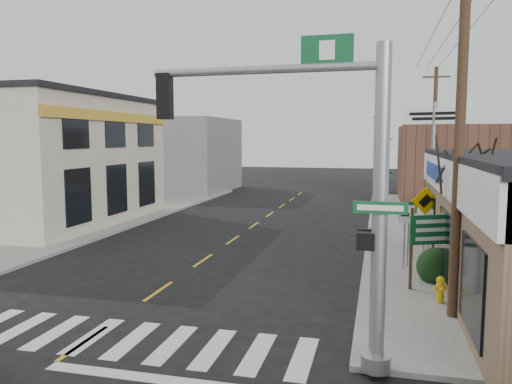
% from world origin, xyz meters
% --- Properties ---
extents(ground, '(140.00, 140.00, 0.00)m').
position_xyz_m(ground, '(0.00, 0.00, 0.00)').
color(ground, black).
rests_on(ground, ground).
extents(sidewalk_right, '(6.00, 38.00, 0.13)m').
position_xyz_m(sidewalk_right, '(9.00, 13.00, 0.07)').
color(sidewalk_right, gray).
rests_on(sidewalk_right, ground).
extents(sidewalk_left, '(6.00, 38.00, 0.13)m').
position_xyz_m(sidewalk_left, '(-9.00, 13.00, 0.07)').
color(sidewalk_left, gray).
rests_on(sidewalk_left, ground).
extents(center_line, '(0.12, 56.00, 0.01)m').
position_xyz_m(center_line, '(0.00, 8.00, 0.01)').
color(center_line, gold).
rests_on(center_line, ground).
extents(crosswalk, '(11.00, 2.20, 0.01)m').
position_xyz_m(crosswalk, '(0.00, 0.40, 0.01)').
color(crosswalk, silver).
rests_on(crosswalk, ground).
extents(left_building, '(12.00, 12.00, 6.80)m').
position_xyz_m(left_building, '(-13.00, 14.00, 3.40)').
color(left_building, beige).
rests_on(left_building, ground).
extents(bldg_distant_right, '(8.00, 10.00, 5.60)m').
position_xyz_m(bldg_distant_right, '(12.00, 30.00, 2.80)').
color(bldg_distant_right, brown).
rests_on(bldg_distant_right, ground).
extents(bldg_distant_left, '(9.00, 10.00, 6.40)m').
position_xyz_m(bldg_distant_left, '(-11.00, 32.00, 3.20)').
color(bldg_distant_left, slate).
rests_on(bldg_distant_left, ground).
extents(traffic_signal_pole, '(5.12, 0.39, 6.48)m').
position_xyz_m(traffic_signal_pole, '(5.74, -0.05, 3.99)').
color(traffic_signal_pole, gray).
rests_on(traffic_signal_pole, sidewalk_right).
extents(guide_sign, '(1.42, 0.13, 2.48)m').
position_xyz_m(guide_sign, '(8.05, 5.63, 1.75)').
color(guide_sign, '#483321').
rests_on(guide_sign, sidewalk_right).
extents(fire_hydrant, '(0.23, 0.23, 0.74)m').
position_xyz_m(fire_hydrant, '(8.21, 4.56, 0.53)').
color(fire_hydrant, gold).
rests_on(fire_hydrant, sidewalk_right).
extents(ped_crossing_sign, '(1.06, 0.08, 2.73)m').
position_xyz_m(ped_crossing_sign, '(8.20, 9.84, 2.00)').
color(ped_crossing_sign, gray).
rests_on(ped_crossing_sign, sidewalk_right).
extents(lamp_post, '(0.73, 0.58, 5.65)m').
position_xyz_m(lamp_post, '(6.36, 12.80, 3.41)').
color(lamp_post, black).
rests_on(lamp_post, sidewalk_right).
extents(dance_center_sign, '(2.96, 0.18, 6.29)m').
position_xyz_m(dance_center_sign, '(9.00, 15.86, 4.91)').
color(dance_center_sign, gray).
rests_on(dance_center_sign, sidewalk_right).
extents(bare_tree, '(2.69, 2.69, 5.38)m').
position_xyz_m(bare_tree, '(8.91, 5.79, 4.36)').
color(bare_tree, black).
rests_on(bare_tree, sidewalk_right).
extents(shrub_back, '(1.22, 1.22, 0.92)m').
position_xyz_m(shrub_back, '(8.33, 6.78, 0.59)').
color(shrub_back, black).
rests_on(shrub_back, sidewalk_right).
extents(utility_pole_near, '(1.69, 0.25, 9.70)m').
position_xyz_m(utility_pole_near, '(8.39, 3.51, 5.10)').
color(utility_pole_near, '#45381C').
rests_on(utility_pole_near, sidewalk_right).
extents(utility_pole_far, '(1.49, 0.22, 8.58)m').
position_xyz_m(utility_pole_far, '(9.50, 20.74, 4.53)').
color(utility_pole_far, '#45291E').
rests_on(utility_pole_far, sidewalk_right).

